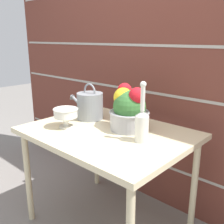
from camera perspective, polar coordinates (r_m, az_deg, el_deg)
name	(u,v)px	position (r m, az deg, el deg)	size (l,w,h in m)	color
ground_plane	(108,224)	(2.12, -0.81, -23.21)	(12.00, 12.00, 0.00)	gray
brick_wall	(156,69)	(2.09, 9.54, 9.17)	(3.60, 0.08, 2.20)	brown
patio_table	(108,141)	(1.78, -0.90, -6.25)	(1.08, 0.82, 0.74)	beige
watering_can	(90,105)	(1.98, -4.87, 1.43)	(0.34, 0.20, 0.27)	gray
crystal_pedestal_bowl	(66,114)	(1.81, -10.05, -0.39)	(0.17, 0.17, 0.14)	silver
flower_planter	(129,110)	(1.74, 3.72, 0.54)	(0.27, 0.27, 0.30)	#ADADB2
glass_decanter	(142,123)	(1.55, 6.64, -2.38)	(0.08, 0.08, 0.36)	silver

